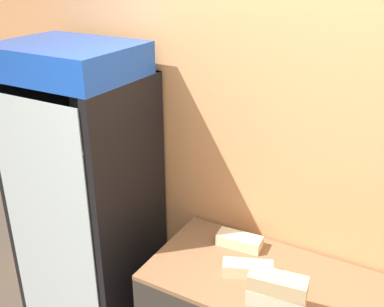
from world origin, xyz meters
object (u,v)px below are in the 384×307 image
sandwich_stack_middle (276,297)px  sandwich_flat_left (239,241)px  sandwich_flat_right (248,269)px  sandwich_stack_top (278,284)px  beverage_cooler (91,190)px

sandwich_stack_middle → sandwich_flat_left: (-0.37, 0.43, -0.08)m
sandwich_flat_right → sandwich_stack_top: bearing=-43.8°
sandwich_stack_middle → sandwich_flat_right: 0.32m
sandwich_flat_left → sandwich_flat_right: size_ratio=0.95×
beverage_cooler → sandwich_stack_top: 1.36m
beverage_cooler → sandwich_flat_left: size_ratio=7.73×
sandwich_stack_middle → sandwich_flat_right: sandwich_stack_middle is taller
beverage_cooler → sandwich_stack_middle: (1.33, -0.29, -0.05)m
sandwich_stack_top → sandwich_flat_left: (-0.37, 0.43, -0.16)m
sandwich_flat_left → sandwich_flat_right: sandwich_flat_right is taller
sandwich_stack_middle → sandwich_stack_top: 0.08m
sandwich_stack_top → beverage_cooler: bearing=167.6°
beverage_cooler → sandwich_stack_top: size_ratio=7.47×
sandwich_flat_left → sandwich_flat_right: 0.25m
sandwich_stack_top → sandwich_flat_left: sandwich_stack_top is taller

